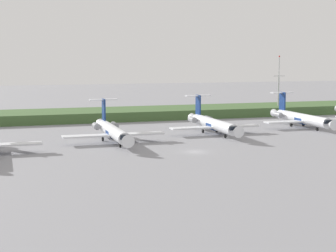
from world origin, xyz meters
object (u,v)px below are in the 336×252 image
object	(u,v)px
regional_jet_fifth	(301,118)
regional_jet_third	(112,131)
antenna_mast	(278,90)
regional_jet_fourth	(213,123)

from	to	relation	value
regional_jet_fifth	regional_jet_third	bearing A→B (deg)	-169.34
regional_jet_third	antenna_mast	distance (m)	78.38
regional_jet_third	antenna_mast	bearing A→B (deg)	33.20
regional_jet_third	regional_jet_fourth	world-z (taller)	same
regional_jet_fourth	antenna_mast	world-z (taller)	antenna_mast
antenna_mast	regional_jet_fifth	bearing A→B (deg)	-108.55
regional_jet_third	regional_jet_fifth	xyz separation A→B (m)	(54.49, 10.26, 0.00)
regional_jet_fourth	regional_jet_fifth	xyz separation A→B (m)	(27.78, 4.32, 0.00)
regional_jet_third	regional_jet_fifth	distance (m)	55.45
regional_jet_third	regional_jet_fourth	bearing A→B (deg)	12.54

